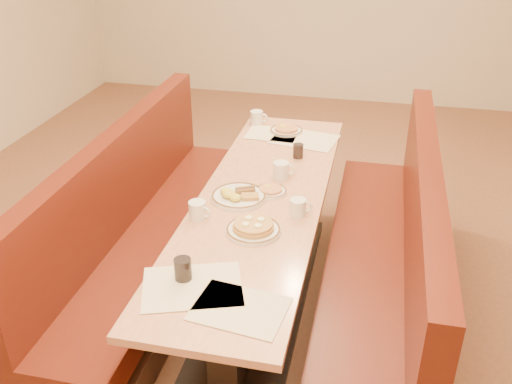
% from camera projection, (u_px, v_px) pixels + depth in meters
% --- Properties ---
extents(ground, '(8.00, 8.00, 0.00)m').
position_uv_depth(ground, '(261.00, 301.00, 3.60)').
color(ground, '#9E6647').
rests_on(ground, ground).
extents(diner_table, '(0.70, 2.50, 0.75)m').
position_uv_depth(diner_table, '(261.00, 252.00, 3.42)').
color(diner_table, black).
rests_on(diner_table, ground).
extents(booth_left, '(0.55, 2.50, 1.05)m').
position_uv_depth(booth_left, '(147.00, 239.00, 3.57)').
color(booth_left, '#4C3326').
rests_on(booth_left, ground).
extents(booth_right, '(0.55, 2.50, 1.05)m').
position_uv_depth(booth_right, '(385.00, 269.00, 3.28)').
color(booth_right, '#4C3326').
rests_on(booth_right, ground).
extents(placemat_near_left, '(0.52, 0.45, 0.00)m').
position_uv_depth(placemat_near_left, '(192.00, 286.00, 2.51)').
color(placemat_near_left, '#F2E7BE').
rests_on(placemat_near_left, diner_table).
extents(placemat_near_right, '(0.42, 0.33, 0.00)m').
position_uv_depth(placemat_near_right, '(240.00, 309.00, 2.38)').
color(placemat_near_right, '#F2E7BE').
rests_on(placemat_near_right, diner_table).
extents(placemat_far_left, '(0.37, 0.28, 0.00)m').
position_uv_depth(placemat_far_left, '(272.00, 134.00, 4.06)').
color(placemat_far_left, '#F2E7BE').
rests_on(placemat_far_left, diner_table).
extents(placemat_far_right, '(0.48, 0.40, 0.00)m').
position_uv_depth(placemat_far_right, '(305.00, 139.00, 3.97)').
color(placemat_far_right, '#F2E7BE').
rests_on(placemat_far_right, diner_table).
extents(pancake_plate, '(0.28, 0.28, 0.06)m').
position_uv_depth(pancake_plate, '(253.00, 228.00, 2.90)').
color(pancake_plate, white).
rests_on(pancake_plate, diner_table).
extents(eggs_plate, '(0.32, 0.32, 0.06)m').
position_uv_depth(eggs_plate, '(238.00, 196.00, 3.22)').
color(eggs_plate, white).
rests_on(eggs_plate, diner_table).
extents(extra_plate_mid, '(0.19, 0.19, 0.04)m').
position_uv_depth(extra_plate_mid, '(271.00, 190.00, 3.28)').
color(extra_plate_mid, white).
rests_on(extra_plate_mid, diner_table).
extents(extra_plate_far, '(0.24, 0.24, 0.05)m').
position_uv_depth(extra_plate_far, '(286.00, 130.00, 4.09)').
color(extra_plate_far, white).
rests_on(extra_plate_far, diner_table).
extents(coffee_mug_a, '(0.12, 0.09, 0.09)m').
position_uv_depth(coffee_mug_a, '(298.00, 207.00, 3.04)').
color(coffee_mug_a, white).
rests_on(coffee_mug_a, diner_table).
extents(coffee_mug_b, '(0.13, 0.09, 0.10)m').
position_uv_depth(coffee_mug_b, '(198.00, 210.00, 3.01)').
color(coffee_mug_b, white).
rests_on(coffee_mug_b, diner_table).
extents(coffee_mug_c, '(0.13, 0.09, 0.10)m').
position_uv_depth(coffee_mug_c, '(282.00, 170.00, 3.43)').
color(coffee_mug_c, white).
rests_on(coffee_mug_c, diner_table).
extents(coffee_mug_d, '(0.13, 0.09, 0.10)m').
position_uv_depth(coffee_mug_d, '(257.00, 117.00, 4.21)').
color(coffee_mug_d, white).
rests_on(coffee_mug_d, diner_table).
extents(soda_tumbler_near, '(0.08, 0.08, 0.11)m').
position_uv_depth(soda_tumbler_near, '(183.00, 269.00, 2.54)').
color(soda_tumbler_near, black).
rests_on(soda_tumbler_near, diner_table).
extents(soda_tumbler_mid, '(0.07, 0.07, 0.09)m').
position_uv_depth(soda_tumbler_mid, '(298.00, 151.00, 3.69)').
color(soda_tumbler_mid, black).
rests_on(soda_tumbler_mid, diner_table).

